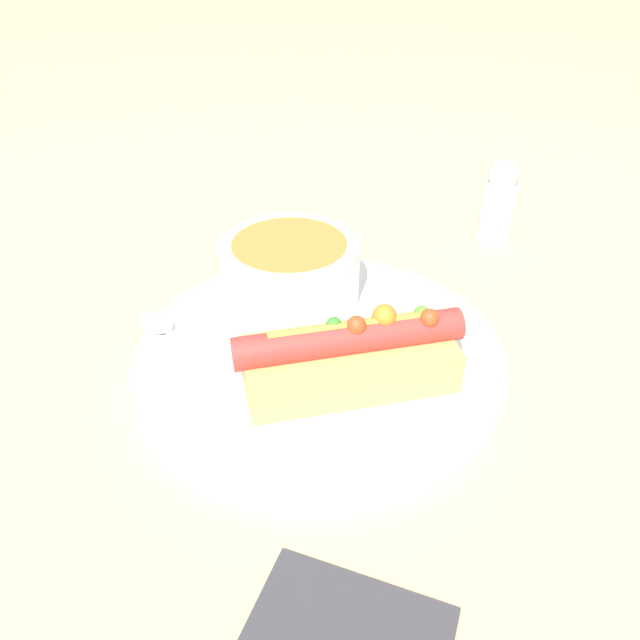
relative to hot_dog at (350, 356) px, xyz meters
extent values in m
plane|color=tan|center=(-0.03, 0.04, -0.04)|extent=(4.00, 4.00, 0.00)
cylinder|color=white|center=(-0.03, 0.04, -0.03)|extent=(0.29, 0.29, 0.01)
cube|color=tan|center=(0.00, 0.00, -0.01)|extent=(0.17, 0.11, 0.03)
cylinder|color=#9E332D|center=(0.00, 0.00, 0.02)|extent=(0.17, 0.08, 0.02)
sphere|color=#518C2D|center=(0.05, 0.02, 0.03)|extent=(0.01, 0.01, 0.01)
sphere|color=#C63F1E|center=(0.05, 0.01, 0.03)|extent=(0.01, 0.01, 0.01)
sphere|color=#C63F1E|center=(0.00, 0.00, 0.03)|extent=(0.01, 0.01, 0.01)
sphere|color=orange|center=(0.02, 0.01, 0.03)|extent=(0.02, 0.02, 0.02)
sphere|color=#387A28|center=(-0.01, 0.00, 0.03)|extent=(0.01, 0.01, 0.01)
cylinder|color=gold|center=(0.00, 0.00, 0.03)|extent=(0.11, 0.04, 0.01)
cylinder|color=white|center=(-0.06, 0.11, 0.00)|extent=(0.12, 0.12, 0.05)
cylinder|color=#C67533|center=(-0.06, 0.11, 0.03)|extent=(0.10, 0.10, 0.01)
cube|color=#B7B7BC|center=(-0.10, 0.00, -0.02)|extent=(0.10, 0.08, 0.00)
ellipsoid|color=#B7B7BC|center=(-0.16, 0.05, -0.02)|extent=(0.04, 0.04, 0.01)
cube|color=#333338|center=(0.01, -0.18, -0.03)|extent=(0.11, 0.08, 0.01)
cylinder|color=silver|center=(0.14, 0.27, 0.00)|extent=(0.03, 0.03, 0.06)
sphere|color=silver|center=(0.14, 0.27, 0.04)|extent=(0.03, 0.03, 0.03)
camera|label=1|loc=(0.01, -0.35, 0.28)|focal=35.00mm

